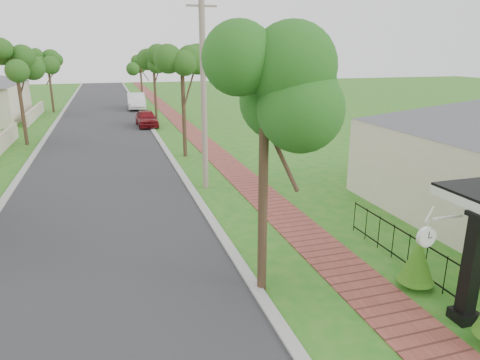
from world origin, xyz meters
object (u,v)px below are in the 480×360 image
porch_post (470,274)px  station_clock (428,235)px  parked_car_red (147,118)px  near_tree (265,98)px  parked_car_white (136,101)px  utility_pole (204,96)px

porch_post → station_clock: 1.26m
parked_car_red → near_tree: (0.42, -25.27, 4.02)m
near_tree → parked_car_white: bearing=90.6°
station_clock → porch_post: bearing=-24.8°
porch_post → parked_car_white: 39.22m
porch_post → utility_pole: bearing=106.4°
near_tree → station_clock: bearing=-36.0°
porch_post → parked_car_red: (-4.17, 27.77, -0.48)m
near_tree → station_clock: 4.48m
parked_car_white → porch_post: bearing=-82.4°
porch_post → station_clock: (-0.86, 0.40, 0.83)m
porch_post → station_clock: porch_post is taller
porch_post → parked_car_red: bearing=98.5°
near_tree → utility_pole: (0.52, 8.50, -0.74)m
utility_pole → near_tree: bearing=-93.5°
parked_car_red → utility_pole: (0.94, -16.77, 3.27)m
porch_post → parked_car_white: size_ratio=0.52×
porch_post → parked_car_red: size_ratio=0.67×
parked_car_red → utility_pole: utility_pole is taller
porch_post → parked_car_white: bearing=96.1°
parked_car_red → parked_car_white: parked_car_white is taller
parked_car_white → utility_pole: 28.18m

